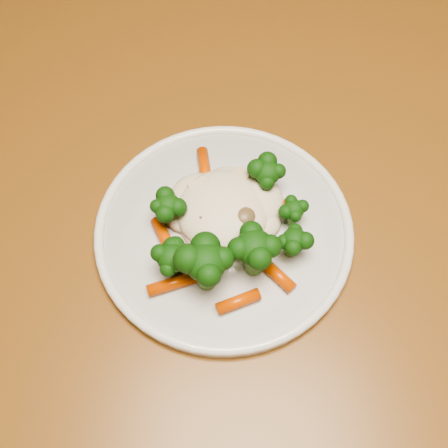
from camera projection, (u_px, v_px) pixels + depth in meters
name	position (u px, v px, depth m)	size (l,w,h in m)	color
dining_table	(150.00, 275.00, 0.65)	(1.41, 1.13, 0.75)	brown
plate	(224.00, 231.00, 0.57)	(0.26, 0.26, 0.01)	white
meal	(224.00, 228.00, 0.54)	(0.16, 0.19, 0.05)	beige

